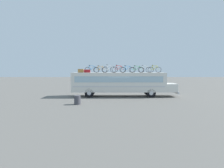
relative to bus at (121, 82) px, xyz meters
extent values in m
plane|color=#605E59|center=(-0.29, 0.00, -1.74)|extent=(120.00, 120.00, 0.00)
cube|color=silver|center=(-0.29, 0.00, 0.06)|extent=(11.46, 2.37, 2.36)
cube|color=silver|center=(6.13, 0.00, -0.62)|extent=(1.39, 2.18, 1.00)
cube|color=#99B7C6|center=(-0.29, -1.20, 0.45)|extent=(10.54, 0.04, 0.71)
cube|color=#99B7C6|center=(-0.29, 1.20, 0.45)|extent=(10.54, 0.04, 0.71)
cube|color=silver|center=(-0.29, -1.20, -0.41)|extent=(11.00, 0.03, 0.12)
cube|color=silver|center=(-0.29, 1.20, -0.41)|extent=(11.00, 0.03, 0.12)
cube|color=silver|center=(6.88, 0.00, -1.20)|extent=(0.16, 2.25, 0.24)
cylinder|color=black|center=(3.60, -1.04, -1.21)|extent=(1.08, 0.28, 1.08)
cylinder|color=silver|center=(3.60, -1.04, -1.21)|extent=(0.48, 0.30, 0.48)
cylinder|color=black|center=(3.60, 1.04, -1.21)|extent=(1.08, 0.28, 1.08)
cylinder|color=silver|center=(3.60, 1.04, -1.21)|extent=(0.48, 0.30, 0.48)
cylinder|color=black|center=(-3.84, -1.04, -1.21)|extent=(1.08, 0.28, 1.08)
cylinder|color=silver|center=(-3.84, -1.04, -1.21)|extent=(0.48, 0.30, 0.48)
cylinder|color=black|center=(-3.84, 1.04, -1.21)|extent=(1.08, 0.28, 1.08)
cylinder|color=silver|center=(-3.84, 1.04, -1.21)|extent=(0.48, 0.30, 0.48)
cube|color=olive|center=(-4.99, 0.01, 1.46)|extent=(0.66, 0.50, 0.44)
cube|color=maroon|center=(-4.20, -0.05, 1.43)|extent=(0.75, 0.35, 0.38)
torus|color=black|center=(-4.14, -0.20, 1.58)|extent=(0.69, 0.04, 0.69)
torus|color=black|center=(-3.05, -0.20, 1.58)|extent=(0.69, 0.04, 0.69)
cylinder|color=#197FDB|center=(-3.81, -0.20, 1.84)|extent=(0.21, 0.04, 0.49)
cylinder|color=#197FDB|center=(-3.49, -0.20, 1.83)|extent=(0.50, 0.04, 0.48)
cylinder|color=#197FDB|center=(-3.57, -0.20, 2.07)|extent=(0.65, 0.04, 0.07)
cylinder|color=#197FDB|center=(-3.93, -0.20, 1.59)|extent=(0.41, 0.03, 0.05)
cylinder|color=#197FDB|center=(-4.02, -0.20, 1.83)|extent=(0.26, 0.03, 0.51)
cylinder|color=#197FDB|center=(-3.15, -0.20, 1.82)|extent=(0.23, 0.03, 0.48)
cylinder|color=silver|center=(-3.25, -0.20, 2.10)|extent=(0.03, 0.44, 0.03)
ellipsoid|color=black|center=(-3.90, -0.20, 2.12)|extent=(0.20, 0.08, 0.06)
torus|color=black|center=(-3.04, 0.05, 1.57)|extent=(0.67, 0.04, 0.67)
torus|color=black|center=(-2.06, 0.05, 1.57)|extent=(0.67, 0.04, 0.67)
cylinder|color=orange|center=(-2.74, 0.05, 1.82)|extent=(0.19, 0.04, 0.47)
cylinder|color=orange|center=(-2.45, 0.05, 1.80)|extent=(0.46, 0.04, 0.46)
cylinder|color=orange|center=(-2.53, 0.05, 2.04)|extent=(0.59, 0.04, 0.07)
cylinder|color=orange|center=(-2.85, 0.05, 1.58)|extent=(0.37, 0.03, 0.05)
cylinder|color=orange|center=(-2.93, 0.05, 1.81)|extent=(0.24, 0.03, 0.49)
cylinder|color=orange|center=(-2.15, 0.05, 1.79)|extent=(0.21, 0.03, 0.46)
cylinder|color=silver|center=(-2.24, 0.05, 2.07)|extent=(0.03, 0.44, 0.03)
ellipsoid|color=black|center=(-2.82, 0.05, 2.09)|extent=(0.20, 0.08, 0.06)
torus|color=black|center=(-1.93, -0.39, 1.60)|extent=(0.73, 0.04, 0.73)
torus|color=black|center=(-0.96, -0.39, 1.60)|extent=(0.73, 0.04, 0.73)
cylinder|color=white|center=(-1.64, -0.39, 1.88)|extent=(0.19, 0.04, 0.53)
cylinder|color=white|center=(-1.35, -0.39, 1.86)|extent=(0.45, 0.04, 0.50)
cylinder|color=white|center=(-1.42, -0.39, 2.12)|extent=(0.59, 0.04, 0.07)
cylinder|color=white|center=(-1.75, -0.39, 1.61)|extent=(0.37, 0.03, 0.05)
cylinder|color=white|center=(-1.82, -0.39, 1.87)|extent=(0.24, 0.03, 0.55)
cylinder|color=white|center=(-1.05, -0.39, 1.85)|extent=(0.21, 0.03, 0.51)
cylinder|color=silver|center=(-1.13, -0.39, 2.16)|extent=(0.03, 0.44, 0.03)
ellipsoid|color=black|center=(-1.72, -0.39, 2.18)|extent=(0.20, 0.08, 0.06)
torus|color=black|center=(-0.76, -0.02, 1.60)|extent=(0.72, 0.04, 0.72)
torus|color=black|center=(0.21, -0.02, 1.60)|extent=(0.72, 0.04, 0.72)
cylinder|color=red|center=(-0.47, -0.02, 1.87)|extent=(0.19, 0.04, 0.51)
cylinder|color=red|center=(-0.18, -0.02, 1.85)|extent=(0.45, 0.04, 0.49)
cylinder|color=red|center=(-0.26, -0.02, 2.10)|extent=(0.58, 0.04, 0.07)
cylinder|color=red|center=(-0.58, -0.02, 1.61)|extent=(0.37, 0.03, 0.05)
cylinder|color=red|center=(-0.65, -0.02, 1.86)|extent=(0.24, 0.03, 0.53)
cylinder|color=red|center=(0.12, -0.02, 1.84)|extent=(0.20, 0.03, 0.50)
cylinder|color=silver|center=(0.03, -0.02, 2.14)|extent=(0.03, 0.44, 0.03)
ellipsoid|color=black|center=(-0.55, -0.02, 2.16)|extent=(0.20, 0.08, 0.06)
torus|color=black|center=(0.30, 0.22, 1.58)|extent=(0.68, 0.04, 0.68)
torus|color=black|center=(1.37, 0.22, 1.58)|extent=(0.68, 0.04, 0.68)
cylinder|color=#197FDB|center=(0.62, 0.22, 1.83)|extent=(0.21, 0.04, 0.48)
cylinder|color=#197FDB|center=(0.94, 0.22, 1.82)|extent=(0.50, 0.04, 0.47)
cylinder|color=#197FDB|center=(0.86, 0.22, 2.05)|extent=(0.65, 0.04, 0.07)
cylinder|color=#197FDB|center=(0.50, 0.22, 1.59)|extent=(0.41, 0.03, 0.05)
cylinder|color=#197FDB|center=(0.42, 0.22, 1.82)|extent=(0.26, 0.03, 0.50)
cylinder|color=#197FDB|center=(1.28, 0.22, 1.81)|extent=(0.22, 0.03, 0.47)
cylinder|color=silver|center=(1.18, 0.22, 2.09)|extent=(0.03, 0.44, 0.03)
ellipsoid|color=black|center=(0.54, 0.22, 2.11)|extent=(0.20, 0.08, 0.06)
torus|color=black|center=(1.46, -0.21, 1.57)|extent=(0.67, 0.04, 0.67)
torus|color=black|center=(2.53, -0.21, 1.57)|extent=(0.67, 0.04, 0.67)
cylinder|color=green|center=(1.78, -0.21, 1.82)|extent=(0.20, 0.04, 0.48)
cylinder|color=green|center=(2.10, -0.21, 1.81)|extent=(0.49, 0.04, 0.46)
cylinder|color=green|center=(2.02, -0.21, 2.04)|extent=(0.64, 0.04, 0.07)
cylinder|color=green|center=(1.67, -0.21, 1.58)|extent=(0.41, 0.03, 0.05)
cylinder|color=green|center=(1.58, -0.21, 1.81)|extent=(0.26, 0.03, 0.50)
cylinder|color=green|center=(2.44, -0.21, 1.80)|extent=(0.22, 0.03, 0.47)
cylinder|color=silver|center=(2.34, -0.21, 2.07)|extent=(0.03, 0.44, 0.03)
ellipsoid|color=black|center=(1.70, -0.21, 2.09)|extent=(0.20, 0.08, 0.06)
torus|color=black|center=(2.51, 0.20, 1.58)|extent=(0.69, 0.04, 0.69)
torus|color=black|center=(3.50, 0.20, 1.58)|extent=(0.69, 0.04, 0.69)
cylinder|color=white|center=(2.80, 0.20, 1.84)|extent=(0.19, 0.04, 0.49)
cylinder|color=white|center=(3.10, 0.20, 1.83)|extent=(0.46, 0.04, 0.47)
cylinder|color=white|center=(3.02, 0.20, 2.07)|extent=(0.60, 0.04, 0.07)
cylinder|color=white|center=(2.69, 0.20, 1.59)|extent=(0.38, 0.03, 0.05)
cylinder|color=white|center=(2.61, 0.20, 1.83)|extent=(0.24, 0.03, 0.51)
cylinder|color=white|center=(3.41, 0.20, 1.82)|extent=(0.21, 0.03, 0.48)
cylinder|color=silver|center=(3.32, 0.20, 2.10)|extent=(0.03, 0.44, 0.03)
ellipsoid|color=black|center=(2.72, 0.20, 2.12)|extent=(0.20, 0.08, 0.06)
torus|color=black|center=(3.72, -0.02, 1.59)|extent=(0.71, 0.04, 0.71)
torus|color=black|center=(4.68, -0.02, 1.59)|extent=(0.71, 0.04, 0.71)
cylinder|color=#B2B20C|center=(4.01, -0.02, 1.86)|extent=(0.19, 0.04, 0.50)
cylinder|color=#B2B20C|center=(4.29, -0.02, 1.84)|extent=(0.45, 0.04, 0.48)
cylinder|color=#B2B20C|center=(4.22, -0.02, 2.09)|extent=(0.58, 0.04, 0.07)
cylinder|color=#B2B20C|center=(3.90, -0.02, 1.60)|extent=(0.37, 0.03, 0.05)
cylinder|color=#B2B20C|center=(3.82, -0.02, 1.85)|extent=(0.24, 0.03, 0.52)
cylinder|color=#B2B20C|center=(4.59, -0.02, 1.83)|extent=(0.20, 0.03, 0.49)
cylinder|color=silver|center=(4.50, -0.02, 2.12)|extent=(0.03, 0.44, 0.03)
ellipsoid|color=black|center=(3.93, -0.02, 2.14)|extent=(0.20, 0.08, 0.06)
cylinder|color=#3F3F47|center=(-4.45, -5.56, -1.31)|extent=(0.62, 0.62, 0.86)
camera|label=1|loc=(-1.11, -23.90, 1.66)|focal=30.74mm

